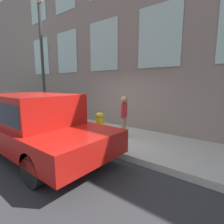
% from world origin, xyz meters
% --- Properties ---
extents(ground_plane, '(80.00, 80.00, 0.00)m').
position_xyz_m(ground_plane, '(0.00, 0.00, 0.00)').
color(ground_plane, '#2D2D30').
extents(sidewalk, '(2.52, 60.00, 0.17)m').
position_xyz_m(sidewalk, '(1.26, 0.00, 0.08)').
color(sidewalk, '#B2ADA3').
rests_on(sidewalk, ground_plane).
extents(building_facade, '(0.33, 40.00, 8.25)m').
position_xyz_m(building_facade, '(2.67, 0.00, 4.14)').
color(building_facade, gray).
rests_on(building_facade, ground_plane).
extents(fire_hydrant, '(0.37, 0.48, 0.89)m').
position_xyz_m(fire_hydrant, '(0.65, -0.15, 0.63)').
color(fire_hydrant, gold).
rests_on(fire_hydrant, sidewalk).
extents(person, '(0.34, 0.22, 1.40)m').
position_xyz_m(person, '(1.23, -0.73, 1.01)').
color(person, '#998466').
rests_on(person, sidewalk).
extents(parked_car_red_near, '(2.01, 4.95, 1.71)m').
position_xyz_m(parked_car_red_near, '(-1.17, 0.64, 0.94)').
color(parked_car_red_near, black).
rests_on(parked_car_red_near, ground_plane).
extents(street_lamp, '(0.36, 0.36, 5.33)m').
position_xyz_m(street_lamp, '(0.51, 2.97, 3.49)').
color(street_lamp, '#2D332D').
rests_on(street_lamp, sidewalk).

